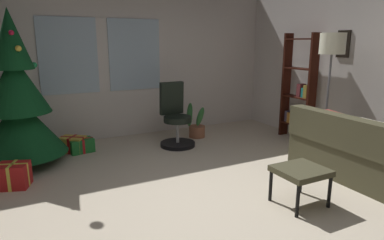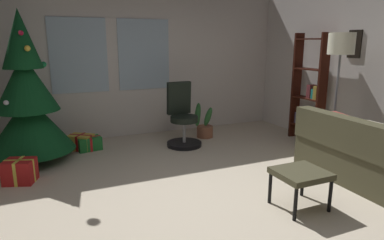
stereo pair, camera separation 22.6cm
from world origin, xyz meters
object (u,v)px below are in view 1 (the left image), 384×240
Objects in this scene: gift_box_red at (13,176)px; gift_box_gold at (73,144)px; bookshelf at (299,94)px; potted_plant at (195,125)px; couch at (383,159)px; floor_lamp at (332,54)px; holiday_tree at (18,104)px; gift_box_green at (81,146)px; footstool at (301,173)px; office_chair at (176,122)px.

gift_box_gold is at bearing 52.24° from gift_box_red.
gift_box_gold is 3.76m from bookshelf.
gift_box_red is 1.30m from gift_box_gold.
gift_box_red is at bearing -162.27° from potted_plant.
couch reaches higher than gift_box_red.
potted_plant reaches higher than gift_box_gold.
bookshelf is 1.23m from floor_lamp.
holiday_tree reaches higher than potted_plant.
holiday_tree is 6.65× the size of gift_box_green.
holiday_tree reaches higher than bookshelf.
gift_box_green is 0.63× the size of potted_plant.
floor_lamp is at bearing -31.37° from gift_box_green.
bookshelf is 1.01× the size of floor_lamp.
footstool is at bearing -57.17° from gift_box_gold.
gift_box_green is 3.84m from floor_lamp.
couch is 4.34m from gift_box_red.
footstool is 1.28× the size of gift_box_green.
floor_lamp reaches higher than gift_box_gold.
gift_box_red is at bearing -127.76° from gift_box_gold.
gift_box_gold is 1.62m from office_chair.
floor_lamp is 2.50m from potted_plant.
office_chair is at bearing -12.86° from gift_box_green.
gift_box_red is 0.92× the size of gift_box_gold.
floor_lamp is at bearing -43.39° from office_chair.
holiday_tree reaches higher than couch.
potted_plant is (2.86, 0.91, 0.07)m from gift_box_red.
footstool is 0.27× the size of bookshelf.
gift_box_gold is 2.06m from potted_plant.
holiday_tree is at bearing 80.33° from gift_box_red.
holiday_tree is 4.21× the size of potted_plant.
potted_plant is at bearing 30.15° from office_chair.
potted_plant is at bearing 111.11° from couch.
couch is 4.35× the size of gift_box_gold.
holiday_tree is 6.31× the size of gift_box_red.
floor_lamp is (3.97, -0.92, 1.34)m from gift_box_red.
gift_box_green is at bearing -37.09° from gift_box_gold.
gift_box_green is (-1.72, 2.76, -0.24)m from footstool.
bookshelf is (3.45, -0.94, 0.68)m from gift_box_green.
gift_box_red is 2.43m from office_chair.
bookshelf is at bearing 0.09° from gift_box_red.
couch is 1.07× the size of bookshelf.
gift_box_green is 0.22× the size of floor_lamp.
gift_box_gold is 0.25× the size of bookshelf.
gift_box_gold is at bearing 176.81° from potted_plant.
couch reaches higher than potted_plant.
holiday_tree reaches higher than footstool.
bookshelf is at bearing 76.82° from couch.
couch is at bearing -68.89° from potted_plant.
holiday_tree is 1.10m from gift_box_green.
gift_box_gold is 0.72× the size of potted_plant.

